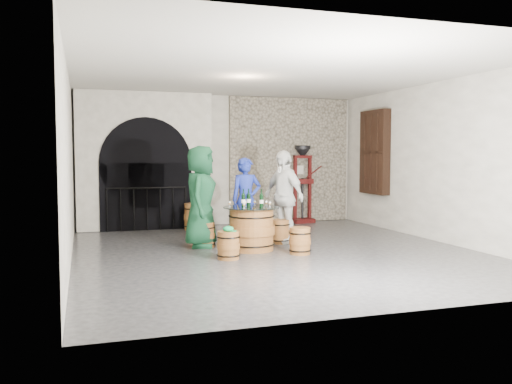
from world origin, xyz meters
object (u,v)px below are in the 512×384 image
object	(u,v)px
barrel_stool_far	(247,230)
barrel_stool_near_left	(228,245)
barrel_table	(252,229)
person_green	(201,197)
person_blue	(246,200)
wine_bottle_center	(261,200)
barrel_stool_near_right	(300,241)
barrel_stool_left	(205,235)
wine_bottle_left	(243,200)
corking_press	(303,178)
person_white	(283,197)
barrel_stool_right	(280,232)
wine_bottle_right	(249,199)
side_barrel	(194,217)

from	to	relation	value
barrel_stool_far	barrel_stool_near_left	distance (m)	1.81
barrel_table	person_green	xyz separation A→B (m)	(-0.81, 0.63, 0.56)
person_blue	wine_bottle_center	distance (m)	1.09
barrel_stool_near_right	barrel_stool_left	bearing A→B (deg)	139.75
barrel_table	wine_bottle_center	xyz separation A→B (m)	(0.15, -0.10, 0.53)
wine_bottle_left	corking_press	size ratio (longest dim) A/B	0.16
person_white	corking_press	distance (m)	3.25
barrel_stool_right	person_white	distance (m)	0.69
person_white	barrel_stool_near_left	bearing A→B (deg)	-68.62
person_blue	wine_bottle_left	xyz separation A→B (m)	(-0.32, -0.91, 0.08)
barrel_stool_near_left	person_white	size ratio (longest dim) A/B	0.26
barrel_table	wine_bottle_right	xyz separation A→B (m)	(-0.02, 0.13, 0.53)
barrel_stool_left	person_blue	xyz separation A→B (m)	(0.94, 0.41, 0.61)
barrel_table	barrel_stool_near_left	distance (m)	0.95
person_green	person_blue	size ratio (longest dim) A/B	1.14
wine_bottle_center	barrel_table	bearing A→B (deg)	147.15
person_green	person_blue	world-z (taller)	person_green
barrel_stool_far	person_white	distance (m)	1.00
barrel_stool_right	barrel_stool_near_right	distance (m)	1.20
barrel_table	person_green	bearing A→B (deg)	142.38
side_barrel	corking_press	world-z (taller)	corking_press
barrel_stool_far	person_white	world-z (taller)	person_white
person_white	barrel_table	bearing A→B (deg)	-74.29
barrel_stool_right	corking_press	xyz separation A→B (m)	(1.68, 2.90, 0.91)
barrel_table	corking_press	size ratio (longest dim) A/B	0.52
person_blue	corking_press	bearing A→B (deg)	48.08
barrel_table	barrel_stool_left	bearing A→B (deg)	142.38
barrel_table	corking_press	xyz separation A→B (m)	(2.44, 3.45, 0.75)
wine_bottle_right	barrel_stool_right	bearing A→B (deg)	28.79
person_white	side_barrel	distance (m)	2.76
barrel_stool_near_right	wine_bottle_right	world-z (taller)	wine_bottle_right
person_green	wine_bottle_left	bearing A→B (deg)	-105.93
barrel_stool_near_left	wine_bottle_right	bearing A→B (deg)	53.80
person_green	person_blue	bearing A→B (deg)	-47.43
barrel_stool_right	side_barrel	world-z (taller)	side_barrel
barrel_table	barrel_stool_right	distance (m)	0.95
barrel_table	barrel_stool_right	size ratio (longest dim) A/B	2.19
barrel_table	corking_press	bearing A→B (deg)	54.74
person_green	wine_bottle_left	xyz separation A→B (m)	(0.68, -0.55, -0.03)
barrel_stool_left	barrel_stool_far	world-z (taller)	same
barrel_stool_near_left	person_green	bearing A→B (deg)	98.01
barrel_stool_near_left	side_barrel	world-z (taller)	side_barrel
barrel_table	barrel_stool_near_right	distance (m)	0.95
barrel_stool_near_right	wine_bottle_right	xyz separation A→B (m)	(-0.71, 0.77, 0.69)
wine_bottle_center	side_barrel	world-z (taller)	wine_bottle_center
barrel_stool_near_right	person_blue	bearing A→B (deg)	107.02
person_green	barrel_stool_right	bearing A→B (deg)	-69.65
side_barrel	wine_bottle_center	bearing A→B (deg)	-77.98
barrel_stool_left	person_white	distance (m)	1.74
person_blue	barrel_stool_right	bearing A→B (deg)	-36.73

